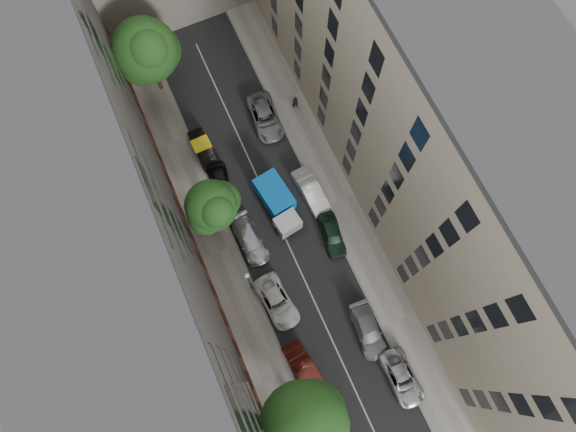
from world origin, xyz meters
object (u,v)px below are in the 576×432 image
tarp_truck (278,203)px  pedestrian (295,102)px  car_right_4 (265,117)px  tree_near (306,427)px  tree_mid (213,207)px  car_right_3 (311,191)px  car_left_5 (203,149)px  car_right_2 (332,235)px  tree_far (147,52)px  car_right_1 (368,331)px  car_left_4 (221,183)px  car_left_3 (250,240)px  car_left_2 (277,302)px  car_right_0 (402,378)px  lamp_post (249,280)px  car_left_1 (305,369)px

tarp_truck → pedestrian: tarp_truck is taller
car_right_4 → pedestrian: size_ratio=3.05×
tree_near → tree_mid: bearing=90.0°
car_right_3 → car_left_5: bearing=128.5°
car_right_2 → tree_far: 21.31m
car_right_3 → tree_mid: bearing=170.7°
car_right_1 → car_right_3: bearing=91.3°
car_left_4 → pedestrian: pedestrian is taller
car_right_3 → tree_near: tree_near is taller
car_left_3 → tree_near: 15.46m
car_left_2 → tree_near: tree_near is taller
car_right_0 → pedestrian: 24.88m
tarp_truck → tree_far: 16.33m
car_right_2 → lamp_post: size_ratio=0.72×
tree_far → lamp_post: 20.43m
car_left_1 → car_right_4: car_left_1 is taller
car_left_3 → car_right_0: bearing=-69.4°
car_left_1 → car_left_5: 20.41m
car_left_4 → car_left_5: 3.61m
car_right_0 → car_right_3: bearing=90.1°
car_left_2 → tree_far: tree_far is taller
car_left_2 → car_right_2: bearing=20.8°
car_right_1 → tree_far: bearing=110.0°
car_left_3 → car_left_4: (-0.34, 5.60, -0.00)m
car_right_2 → tree_mid: tree_mid is taller
car_left_3 → car_right_2: car_right_2 is taller
car_left_1 → lamp_post: lamp_post is taller
car_right_1 → pedestrian: bearing=86.7°
car_right_1 → lamp_post: lamp_post is taller
car_left_2 → tree_mid: bearing=96.2°
car_left_2 → car_right_1: (5.60, -4.97, 0.01)m
car_right_3 → lamp_post: (-7.80, -5.47, 2.93)m
tree_far → car_left_1: bearing=-86.7°
tarp_truck → car_right_4: tarp_truck is taller
car_left_2 → tree_near: size_ratio=0.54×
car_left_5 → tree_far: size_ratio=0.47×
car_left_2 → tree_mid: (-1.70, 8.05, 3.92)m
car_left_4 → car_right_0: 21.49m
pedestrian → car_right_3: bearing=78.5°
car_left_4 → car_right_1: bearing=-60.5°
car_right_1 → car_right_4: bearing=95.0°
car_right_4 → car_right_3: bearing=-79.6°
pedestrian → tree_near: bearing=70.8°
tarp_truck → car_left_4: bearing=125.2°
pedestrian → car_left_2: bearing=64.7°
car_left_1 → car_right_1: (5.72, 0.63, -0.08)m
tree_mid → pedestrian: 13.26m
car_left_5 → tree_near: (-1.14, -23.72, 5.06)m
tarp_truck → car_left_4: tarp_truck is taller
car_right_3 → tree_near: 18.89m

